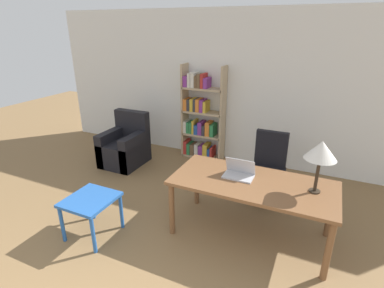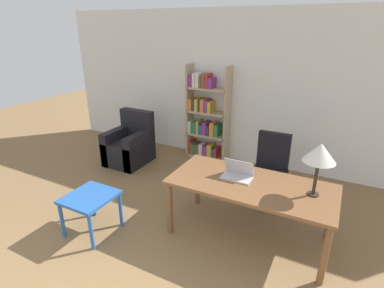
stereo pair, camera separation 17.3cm
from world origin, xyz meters
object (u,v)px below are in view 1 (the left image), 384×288
Objects in this scene: laptop at (239,173)px; armchair at (125,148)px; bookshelf at (200,119)px; office_chair at (268,170)px; side_table_blue at (91,204)px; desk at (252,188)px; table_lamp at (321,151)px.

laptop is 0.37× the size of armchair.
office_chair is at bearing -33.20° from bookshelf.
side_table_blue is at bearing -134.71° from office_chair.
bookshelf reaches higher than laptop.
armchair reaches higher than side_table_blue.
laptop is (-0.19, 0.06, 0.13)m from desk.
desk is at bearing -17.35° from laptop.
table_lamp is 2.88m from bookshelf.
office_chair reaches higher than laptop.
table_lamp is at bearing 0.00° from laptop.
bookshelf reaches higher than armchair.
armchair is at bearing 162.99° from table_lamp.
laptop is at bearing -22.38° from armchair.
laptop is 0.61× the size of side_table_blue.
side_table_blue is at bearing -151.01° from laptop.
armchair is (-0.89, 1.86, -0.12)m from side_table_blue.
office_chair reaches higher than side_table_blue.
side_table_blue is 0.61× the size of armchair.
table_lamp reaches higher than side_table_blue.
side_table_blue is at bearing -64.36° from armchair.
laptop is 0.20× the size of bookshelf.
desk is 1.85× the size of office_chair.
bookshelf reaches higher than table_lamp.
side_table_blue is 2.76m from bookshelf.
desk is 1.92m from side_table_blue.
bookshelf is (-1.49, 1.93, 0.12)m from desk.
armchair is (-2.44, 1.00, -0.47)m from laptop.
bookshelf is at bearing 127.76° from desk.
armchair is at bearing 177.57° from office_chair.
side_table_blue is 0.32× the size of bookshelf.
armchair is at bearing 157.62° from laptop.
bookshelf is at bearing 37.37° from armchair.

